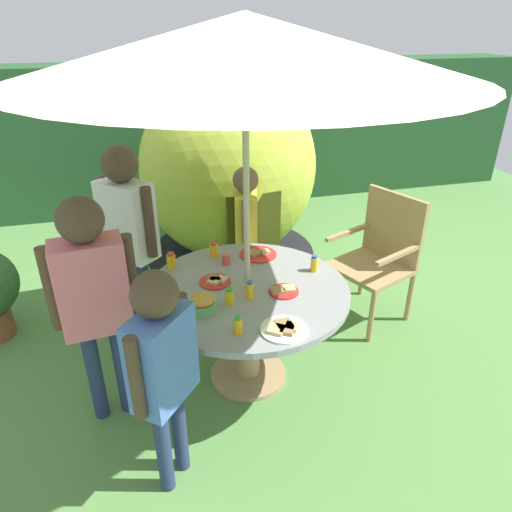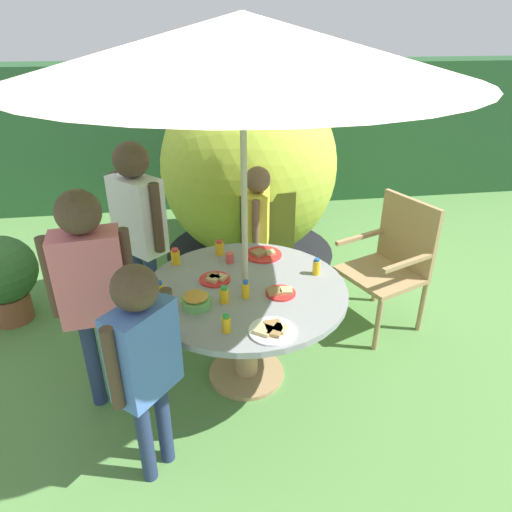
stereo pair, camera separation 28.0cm
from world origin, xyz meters
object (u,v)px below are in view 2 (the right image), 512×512
(child_in_yellow_shirt, at_px, (258,219))
(snack_bowl, at_px, (196,300))
(potted_plant, at_px, (3,275))
(child_in_white_shirt, at_px, (138,215))
(plate_near_left, at_px, (263,254))
(plate_front_edge, at_px, (215,279))
(wooden_chair, at_px, (392,258))
(plate_near_right, at_px, (272,330))
(juice_bottle_spot_a, at_px, (224,295))
(dome_tent, at_px, (249,169))
(juice_bottle_center_back, at_px, (219,248))
(juice_bottle_far_right, at_px, (160,292))
(patio_umbrella, at_px, (242,46))
(juice_bottle_back_edge, at_px, (226,324))
(juice_bottle_far_left, at_px, (316,267))
(plate_mid_right, at_px, (280,292))
(garden_table, at_px, (246,307))
(cup_near, at_px, (230,258))
(child_in_blue_shirt, at_px, (144,351))
(juice_bottle_mid_left, at_px, (175,257))
(juice_bottle_center_front, at_px, (245,290))
(child_in_pink_shirt, at_px, (91,278))

(child_in_yellow_shirt, bearing_deg, snack_bowl, -12.37)
(potted_plant, relative_size, child_in_white_shirt, 0.50)
(plate_near_left, bearing_deg, potted_plant, 165.05)
(plate_front_edge, bearing_deg, child_in_white_shirt, 129.56)
(wooden_chair, bearing_deg, plate_near_right, -71.29)
(child_in_yellow_shirt, relative_size, juice_bottle_spot_a, 11.20)
(dome_tent, xyz_separation_m, plate_front_edge, (-0.45, -1.74, -0.17))
(juice_bottle_center_back, bearing_deg, juice_bottle_spot_a, -91.84)
(juice_bottle_far_right, relative_size, juice_bottle_spot_a, 1.21)
(patio_umbrella, relative_size, juice_bottle_spot_a, 22.15)
(child_in_white_shirt, distance_m, juice_bottle_back_edge, 1.26)
(potted_plant, relative_size, juice_bottle_far_left, 6.46)
(plate_mid_right, bearing_deg, garden_table, 151.57)
(juice_bottle_back_edge, bearing_deg, juice_bottle_far_left, 40.05)
(juice_bottle_spot_a, bearing_deg, wooden_chair, 25.60)
(juice_bottle_back_edge, bearing_deg, cup_near, 83.09)
(juice_bottle_spot_a, bearing_deg, cup_near, 80.76)
(plate_mid_right, distance_m, juice_bottle_far_right, 0.71)
(juice_bottle_far_right, bearing_deg, child_in_yellow_shirt, 53.64)
(dome_tent, height_order, child_in_blue_shirt, dome_tent)
(plate_near_right, relative_size, juice_bottle_spot_a, 2.42)
(plate_front_edge, relative_size, juice_bottle_spot_a, 1.87)
(patio_umbrella, distance_m, snack_bowl, 1.35)
(potted_plant, bearing_deg, juice_bottle_mid_left, -22.36)
(garden_table, distance_m, child_in_yellow_shirt, 0.95)
(juice_bottle_center_back, height_order, juice_bottle_mid_left, juice_bottle_mid_left)
(plate_front_edge, bearing_deg, juice_bottle_back_edge, -87.66)
(wooden_chair, distance_m, snack_bowl, 1.63)
(juice_bottle_center_front, distance_m, juice_bottle_mid_left, 0.63)
(child_in_yellow_shirt, relative_size, plate_mid_right, 6.50)
(child_in_white_shirt, relative_size, juice_bottle_spot_a, 13.73)
(juice_bottle_center_front, bearing_deg, wooden_chair, 26.68)
(plate_mid_right, bearing_deg, juice_bottle_mid_left, 142.24)
(plate_front_edge, height_order, juice_bottle_far_right, juice_bottle_far_right)
(plate_front_edge, height_order, juice_bottle_center_back, juice_bottle_center_back)
(snack_bowl, bearing_deg, juice_bottle_far_right, 154.75)
(plate_near_left, bearing_deg, cup_near, -164.22)
(wooden_chair, bearing_deg, potted_plant, -120.91)
(patio_umbrella, height_order, child_in_yellow_shirt, patio_umbrella)
(child_in_pink_shirt, relative_size, plate_near_left, 5.47)
(patio_umbrella, relative_size, wooden_chair, 2.33)
(plate_mid_right, bearing_deg, child_in_blue_shirt, -144.10)
(dome_tent, height_order, cup_near, dome_tent)
(child_in_blue_shirt, xyz_separation_m, snack_bowl, (0.25, 0.48, -0.05))
(plate_near_right, height_order, juice_bottle_mid_left, juice_bottle_mid_left)
(juice_bottle_center_back, distance_m, cup_near, 0.14)
(child_in_blue_shirt, xyz_separation_m, juice_bottle_center_back, (0.44, 1.12, -0.05))
(child_in_pink_shirt, distance_m, juice_bottle_mid_left, 0.67)
(child_in_yellow_shirt, bearing_deg, juice_bottle_spot_a, -5.32)
(snack_bowl, xyz_separation_m, plate_mid_right, (0.50, 0.06, -0.03))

